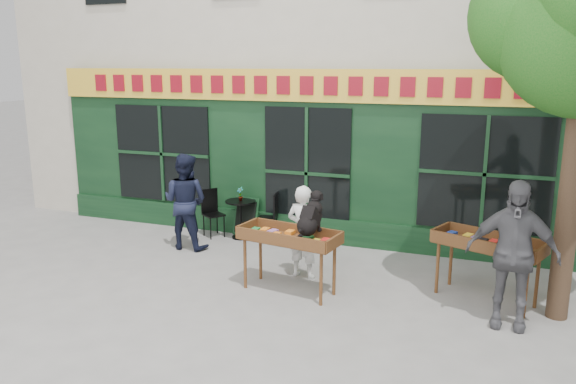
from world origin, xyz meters
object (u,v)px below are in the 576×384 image
object	(u,v)px
book_cart_center	(289,240)
woman	(303,232)
book_cart_right	(488,247)
man_right	(512,254)
man_left	(185,201)
bistro_table	(241,212)
dog	(310,212)

from	to	relation	value
book_cart_center	woman	distance (m)	0.65
book_cart_right	man_right	xyz separation A→B (m)	(0.30, -0.75, 0.16)
book_cart_center	man_left	world-z (taller)	man_left
woman	book_cart_right	distance (m)	2.79
bistro_table	man_left	bearing A→B (deg)	-127.87
bistro_table	man_right	bearing A→B (deg)	-24.42
man_right	man_left	xyz separation A→B (m)	(-5.63, 1.34, -0.09)
man_right	bistro_table	size ratio (longest dim) A/B	2.59
book_cart_center	dog	world-z (taller)	dog
man_right	man_left	bearing A→B (deg)	167.92
bistro_table	man_left	world-z (taller)	man_left
dog	woman	bearing A→B (deg)	125.78
book_cart_right	man_left	bearing A→B (deg)	-165.01
bistro_table	woman	bearing A→B (deg)	-39.98
book_cart_right	bistro_table	world-z (taller)	book_cart_right
book_cart_right	bistro_table	size ratio (longest dim) A/B	2.14
book_cart_center	bistro_table	world-z (taller)	book_cart_center
bistro_table	man_left	xyz separation A→B (m)	(-0.70, -0.90, 0.35)
bistro_table	book_cart_center	bearing A→B (deg)	-50.01
woman	dog	bearing A→B (deg)	125.78
book_cart_center	man_right	distance (m)	3.10
dog	man_right	xyz separation A→B (m)	(2.74, 0.00, -0.30)
book_cart_right	man_left	world-z (taller)	man_left
bistro_table	book_cart_right	bearing A→B (deg)	-17.83
book_cart_center	book_cart_right	distance (m)	2.88
woman	book_cart_right	bearing A→B (deg)	-169.73
man_left	book_cart_center	bearing A→B (deg)	152.70
dog	book_cart_right	xyz separation A→B (m)	(2.44, 0.75, -0.47)
man_left	bistro_table	bearing A→B (deg)	-128.22
book_cart_center	man_right	world-z (taller)	man_right
book_cart_center	man_right	xyz separation A→B (m)	(3.09, -0.05, 0.16)
woman	bistro_table	xyz separation A→B (m)	(-1.84, 1.54, -0.22)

